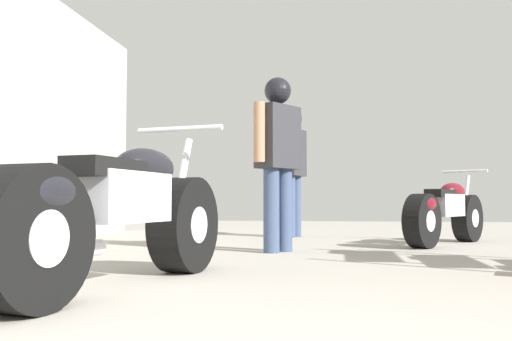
{
  "coord_description": "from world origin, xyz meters",
  "views": [
    {
      "loc": [
        0.37,
        -0.57,
        0.46
      ],
      "look_at": [
        -0.27,
        3.7,
        0.71
      ],
      "focal_mm": 38.57,
      "sensor_mm": 36.0,
      "label": 1
    }
  ],
  "objects_px": {
    "motorcycle_maroon_cruiser": "(120,214)",
    "motorcycle_black_naked": "(445,212)",
    "mechanic_with_helmet": "(278,147)",
    "mechanic_in_blue": "(292,160)"
  },
  "relations": [
    {
      "from": "motorcycle_black_naked",
      "to": "mechanic_with_helmet",
      "type": "xyz_separation_m",
      "value": [
        -1.68,
        -1.09,
        0.62
      ]
    },
    {
      "from": "motorcycle_maroon_cruiser",
      "to": "motorcycle_black_naked",
      "type": "distance_m",
      "value": 4.04
    },
    {
      "from": "motorcycle_black_naked",
      "to": "mechanic_in_blue",
      "type": "relative_size",
      "value": 0.94
    },
    {
      "from": "motorcycle_black_naked",
      "to": "mechanic_in_blue",
      "type": "height_order",
      "value": "mechanic_in_blue"
    },
    {
      "from": "motorcycle_black_naked",
      "to": "mechanic_with_helmet",
      "type": "height_order",
      "value": "mechanic_with_helmet"
    },
    {
      "from": "motorcycle_maroon_cruiser",
      "to": "mechanic_in_blue",
      "type": "height_order",
      "value": "mechanic_in_blue"
    },
    {
      "from": "mechanic_in_blue",
      "to": "mechanic_with_helmet",
      "type": "bearing_deg",
      "value": -88.84
    },
    {
      "from": "motorcycle_black_naked",
      "to": "mechanic_with_helmet",
      "type": "relative_size",
      "value": 0.98
    },
    {
      "from": "motorcycle_black_naked",
      "to": "mechanic_with_helmet",
      "type": "distance_m",
      "value": 2.09
    },
    {
      "from": "motorcycle_maroon_cruiser",
      "to": "mechanic_with_helmet",
      "type": "height_order",
      "value": "mechanic_with_helmet"
    }
  ]
}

